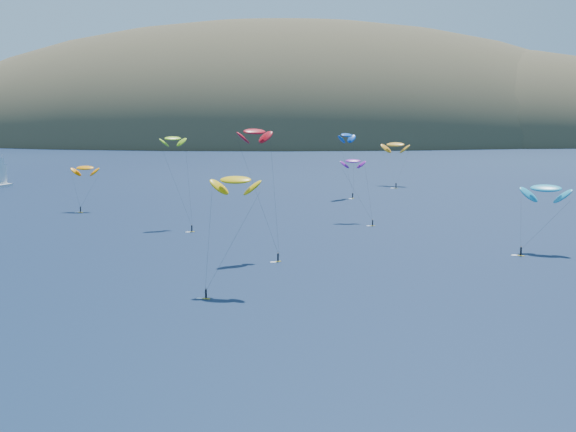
# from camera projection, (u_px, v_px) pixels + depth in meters

# --- Properties ---
(ground) EXTENTS (2800.00, 2800.00, 0.00)m
(ground) POSITION_uv_depth(u_px,v_px,m) (160.00, 427.00, 77.78)
(ground) COLOR black
(ground) RESTS_ON ground
(island) EXTENTS (730.00, 300.00, 210.00)m
(island) POSITION_uv_depth(u_px,v_px,m) (309.00, 152.00, 636.35)
(island) COLOR #3D3526
(island) RESTS_ON ground
(sailboat) EXTENTS (9.94, 9.05, 11.86)m
(sailboat) POSITION_uv_depth(u_px,v_px,m) (3.00, 184.00, 290.08)
(sailboat) COLOR silver
(sailboat) RESTS_ON ground
(kitesurfer_1) EXTENTS (7.74, 6.47, 14.30)m
(kitesurfer_1) POSITION_uv_depth(u_px,v_px,m) (85.00, 168.00, 227.22)
(kitesurfer_1) COLOR gold
(kitesurfer_1) RESTS_ON ground
(kitesurfer_2) EXTENTS (9.66, 10.02, 20.65)m
(kitesurfer_2) POSITION_uv_depth(u_px,v_px,m) (236.00, 180.00, 131.94)
(kitesurfer_2) COLOR gold
(kitesurfer_2) RESTS_ON ground
(kitesurfer_3) EXTENTS (9.64, 13.38, 23.68)m
(kitesurfer_3) POSITION_uv_depth(u_px,v_px,m) (173.00, 139.00, 198.47)
(kitesurfer_3) COLOR gold
(kitesurfer_3) RESTS_ON ground
(kitesurfer_4) EXTENTS (8.24, 9.76, 22.33)m
(kitesurfer_4) POSITION_uv_depth(u_px,v_px,m) (347.00, 135.00, 257.30)
(kitesurfer_4) COLOR gold
(kitesurfer_4) RESTS_ON ground
(kitesurfer_5) EXTENTS (12.62, 10.33, 15.94)m
(kitesurfer_5) POSITION_uv_depth(u_px,v_px,m) (546.00, 188.00, 166.31)
(kitesurfer_5) COLOR gold
(kitesurfer_5) RESTS_ON ground
(kitesurfer_6) EXTENTS (7.89, 11.52, 17.34)m
(kitesurfer_6) POSITION_uv_depth(u_px,v_px,m) (353.00, 161.00, 208.08)
(kitesurfer_6) COLOR gold
(kitesurfer_6) RESTS_ON ground
(kitesurfer_9) EXTENTS (9.50, 10.85, 27.29)m
(kitesurfer_9) POSITION_uv_depth(u_px,v_px,m) (255.00, 132.00, 159.61)
(kitesurfer_9) COLOR gold
(kitesurfer_9) RESTS_ON ground
(kitesurfer_11) EXTENTS (11.47, 16.92, 17.80)m
(kitesurfer_11) POSITION_uv_depth(u_px,v_px,m) (395.00, 145.00, 294.58)
(kitesurfer_11) COLOR gold
(kitesurfer_11) RESTS_ON ground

